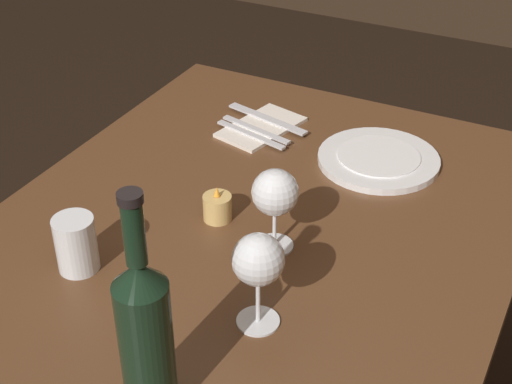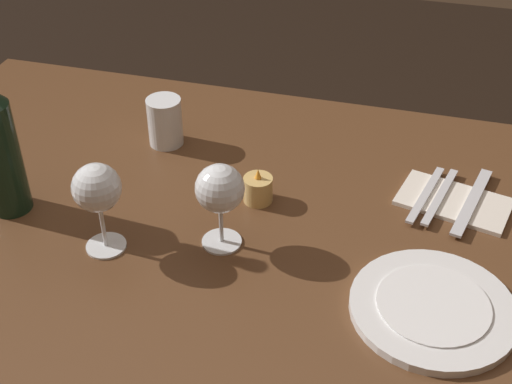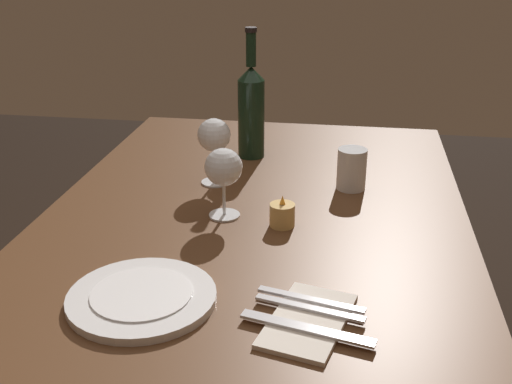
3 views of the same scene
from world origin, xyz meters
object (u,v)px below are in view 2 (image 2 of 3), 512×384
wine_glass_right (220,191)px  folded_napkin (454,202)px  table_knife (472,202)px  wine_glass_left (97,190)px  fork_outer (426,194)px  water_tumbler (165,123)px  dinner_plate (433,308)px  votive_candle (258,190)px  fork_inner (440,197)px

wine_glass_right → folded_napkin: bearing=29.6°
table_knife → wine_glass_left: bearing=-155.1°
table_knife → fork_outer: bearing=180.0°
water_tumbler → dinner_plate: bearing=-31.3°
folded_napkin → votive_candle: bearing=-166.5°
fork_inner → wine_glass_left: bearing=-152.8°
wine_glass_right → table_knife: size_ratio=0.72×
wine_glass_left → fork_outer: wine_glass_left is taller
water_tumbler → fork_outer: 0.51m
water_tumbler → fork_inner: water_tumbler is taller
folded_napkin → fork_outer: bearing=180.0°
wine_glass_left → wine_glass_right: 0.19m
folded_napkin → water_tumbler: bearing=174.4°
fork_inner → table_knife: (0.05, 0.00, 0.00)m
wine_glass_left → dinner_plate: 0.54m
table_knife → water_tumbler: bearing=174.7°
fork_outer → table_knife: (0.08, 0.00, 0.00)m
water_tumbler → votive_candle: 0.26m
dinner_plate → fork_outer: bearing=96.5°
fork_inner → dinner_plate: bearing=-88.7°
wine_glass_right → fork_inner: (0.34, 0.21, -0.10)m
votive_candle → fork_outer: 0.30m
votive_candle → fork_inner: bearing=14.5°
fork_inner → table_knife: size_ratio=0.85×
dinner_plate → fork_outer: size_ratio=1.38×
wine_glass_left → table_knife: wine_glass_left is taller
wine_glass_right → wine_glass_left: bearing=-161.7°
water_tumbler → fork_outer: bearing=-6.1°
folded_napkin → fork_inner: size_ratio=1.18×
water_tumbler → folded_napkin: (0.56, -0.05, -0.04)m
folded_napkin → wine_glass_left: bearing=-153.9°
votive_candle → fork_outer: votive_candle is taller
votive_candle → table_knife: size_ratio=0.32×
wine_glass_left → fork_outer: (0.49, 0.27, -0.10)m
water_tumbler → dinner_plate: water_tumbler is taller
table_knife → fork_inner: bearing=180.0°
water_tumbler → fork_inner: bearing=-5.8°
water_tumbler → dinner_plate: size_ratio=0.39×
fork_outer → table_knife: same height
water_tumbler → fork_outer: (0.51, -0.05, -0.03)m
folded_napkin → wine_glass_right: bearing=-150.4°
wine_glass_right → fork_outer: wine_glass_right is taller
water_tumbler → votive_candle: (0.22, -0.14, -0.02)m
dinner_plate → table_knife: bearing=79.9°
wine_glass_left → water_tumbler: size_ratio=1.65×
water_tumbler → folded_napkin: size_ratio=0.46×
wine_glass_right → table_knife: (0.39, 0.21, -0.10)m
fork_inner → folded_napkin: bearing=0.0°
wine_glass_left → fork_inner: size_ratio=0.89×
votive_candle → fork_inner: votive_candle is taller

